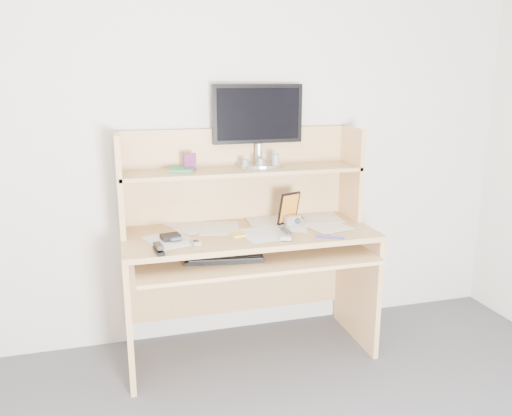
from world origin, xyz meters
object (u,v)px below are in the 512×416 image
object	(u,v)px
tv_remote	(285,233)
game_case	(289,208)
desk	(246,236)
monitor	(258,123)
keyboard	(224,258)

from	to	relation	value
tv_remote	game_case	xyz separation A→B (m)	(0.09, 0.20, 0.09)
desk	monitor	distance (m)	0.67
keyboard	monitor	bearing A→B (deg)	61.90
keyboard	monitor	distance (m)	0.84
game_case	keyboard	bearing A→B (deg)	-175.90
monitor	game_case	bearing A→B (deg)	-57.79
desk	game_case	size ratio (longest dim) A/B	7.34
desk	monitor	size ratio (longest dim) A/B	2.55
desk	keyboard	distance (m)	0.30
game_case	monitor	distance (m)	0.53
keyboard	tv_remote	distance (m)	0.36
game_case	desk	bearing A→B (deg)	153.18
desk	game_case	distance (m)	0.30
tv_remote	monitor	bearing A→B (deg)	114.47
desk	tv_remote	world-z (taller)	desk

